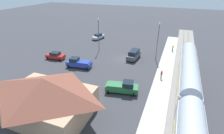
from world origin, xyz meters
name	(u,v)px	position (x,y,z in m)	size (l,w,h in m)	color
ground_plane	(123,60)	(0.00, 0.00, 0.00)	(200.00, 200.00, 0.00)	#38383D
railway_track	(186,69)	(-14.00, 0.00, 0.09)	(4.80, 70.00, 0.30)	gray
platform	(166,65)	(-10.00, 0.00, 0.15)	(3.20, 46.00, 0.30)	#B7B2A8
passenger_train	(189,108)	(-14.00, 17.52, 2.86)	(2.93, 40.27, 4.98)	#ADB2BC
station_building	(46,96)	(4.00, 22.00, 3.00)	(12.50, 9.27, 5.79)	tan
pedestrian_on_platform	(173,48)	(-10.62, -9.16, 1.28)	(0.36, 0.36, 1.71)	#23284C
pedestrian_waiting_far	(161,74)	(-9.60, 6.66, 1.28)	(0.36, 0.36, 1.71)	brown
suv_charcoal	(134,55)	(-2.20, -1.22, 1.15)	(2.48, 5.08, 2.22)	#47494F
sedan_silver	(98,36)	(12.65, -12.96, 0.88)	(2.86, 4.81, 1.74)	silver
pickup_blue	(79,63)	(7.82, 7.45, 1.03)	(5.58, 2.95, 2.14)	#283D9E
pickup_green	(122,87)	(-4.02, 13.16, 1.03)	(5.66, 3.21, 2.14)	#236638
sedan_red	(55,56)	(15.41, 5.48, 0.88)	(4.60, 2.48, 1.74)	red
light_pole_near_platform	(158,37)	(-7.20, -2.97, 5.42)	(0.44, 0.44, 8.76)	#515156
light_pole_lot_center	(99,31)	(7.88, -3.23, 5.35)	(0.44, 0.44, 8.62)	#515156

